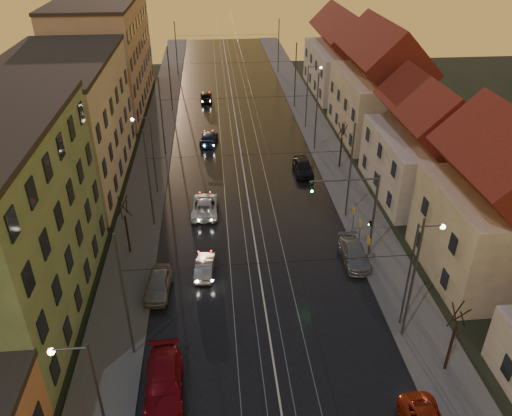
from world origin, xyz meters
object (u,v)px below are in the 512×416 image
object	(u,v)px
driving_car_2	(205,206)
traffic_light_mast	(362,206)
parked_left_2	(164,382)
parked_right_1	(355,254)
driving_car_3	(209,138)
driving_car_1	(205,266)
street_lamp_0	(91,394)
street_lamp_3	(310,91)
parked_right_2	(303,167)
parked_left_3	(158,284)
driving_car_4	(206,97)
street_lamp_2	(149,148)
street_lamp_1	(415,266)

from	to	relation	value
driving_car_2	traffic_light_mast	bearing A→B (deg)	149.66
parked_left_2	parked_right_1	bearing A→B (deg)	36.36
parked_left_2	driving_car_3	bearing A→B (deg)	83.06
driving_car_1	parked_left_2	xyz separation A→B (m)	(-2.34, -10.83, 0.15)
parked_right_1	street_lamp_0	bearing A→B (deg)	-137.86
street_lamp_0	driving_car_3	size ratio (longest dim) A/B	1.73
street_lamp_3	parked_right_2	distance (m)	13.99
street_lamp_0	parked_left_3	size ratio (longest dim) A/B	1.90
driving_car_4	street_lamp_3	bearing A→B (deg)	137.61
driving_car_1	driving_car_3	xyz separation A→B (m)	(0.53, 25.19, 0.05)
driving_car_4	driving_car_2	bearing A→B (deg)	89.32
driving_car_2	driving_car_3	xyz separation A→B (m)	(0.49, 16.09, -0.03)
street_lamp_0	driving_car_4	distance (m)	56.14
driving_car_1	parked_left_2	size ratio (longest dim) A/B	0.71
traffic_light_mast	parked_left_3	size ratio (longest dim) A/B	1.71
driving_car_1	parked_right_1	size ratio (longest dim) A/B	0.81
traffic_light_mast	parked_left_3	world-z (taller)	traffic_light_mast
parked_left_3	street_lamp_3	bearing A→B (deg)	66.72
street_lamp_3	traffic_light_mast	bearing A→B (deg)	-92.27
driving_car_4	parked_left_3	xyz separation A→B (m)	(-3.63, -42.86, 0.01)
street_lamp_2	traffic_light_mast	distance (m)	20.89
driving_car_1	parked_right_1	xyz separation A→B (m)	(11.75, 0.48, 0.06)
driving_car_2	parked_right_1	world-z (taller)	driving_car_2
street_lamp_2	driving_car_2	distance (m)	7.70
street_lamp_1	parked_right_2	distance (m)	23.49
parked_right_1	traffic_light_mast	bearing A→B (deg)	61.29
parked_left_2	parked_right_2	bearing A→B (deg)	62.42
driving_car_1	driving_car_2	distance (m)	9.11
street_lamp_2	driving_car_1	distance (m)	14.74
driving_car_1	driving_car_2	world-z (taller)	driving_car_2
street_lamp_0	parked_right_2	bearing A→B (deg)	63.68
street_lamp_3	parked_right_2	world-z (taller)	street_lamp_3
street_lamp_0	parked_right_1	distance (m)	23.02
driving_car_2	parked_right_1	bearing A→B (deg)	146.42
street_lamp_2	driving_car_2	size ratio (longest dim) A/B	1.58
traffic_light_mast	parked_right_2	world-z (taller)	traffic_light_mast
street_lamp_2	parked_right_1	world-z (taller)	street_lamp_2
street_lamp_3	driving_car_3	xyz separation A→B (m)	(-12.73, -4.02, -4.22)
driving_car_2	parked_right_2	world-z (taller)	parked_right_2
street_lamp_0	street_lamp_1	xyz separation A→B (m)	(18.21, 8.00, 0.00)
driving_car_3	street_lamp_2	bearing A→B (deg)	72.76
street_lamp_1	driving_car_4	xyz separation A→B (m)	(-12.98, 47.74, -4.18)
parked_right_1	driving_car_4	bearing A→B (deg)	105.54
parked_left_2	parked_left_3	world-z (taller)	parked_left_2
driving_car_4	parked_left_2	world-z (taller)	parked_left_2
street_lamp_1	driving_car_3	bearing A→B (deg)	111.71
driving_car_1	driving_car_4	distance (m)	40.96
street_lamp_1	traffic_light_mast	bearing A→B (deg)	97.91
street_lamp_1	traffic_light_mast	distance (m)	8.08
street_lamp_3	parked_right_2	bearing A→B (deg)	-102.53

